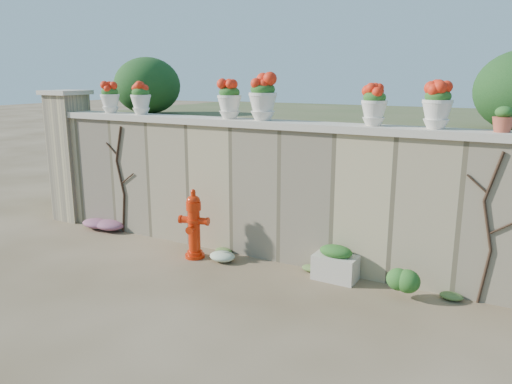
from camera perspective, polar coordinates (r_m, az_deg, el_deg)
The scene contains 20 objects.
ground at distance 6.55m, azimuth -7.21°, elevation -11.76°, with size 80.00×80.00×0.00m, color brown.
stone_wall at distance 7.67m, azimuth 0.51°, elevation -0.01°, with size 8.00×0.40×2.00m, color tan.
wall_cap at distance 7.50m, azimuth 0.52°, elevation 7.82°, with size 8.10×0.52×0.10m, color beige.
gate_pillar at distance 10.24m, azimuth -20.41°, elevation 3.97°, with size 0.72×0.72×2.48m.
raised_fill at distance 10.54m, azimuth 8.86°, elevation 3.48°, with size 9.00×6.00×2.00m, color #384C23.
back_shrub_left at distance 10.30m, azimuth -12.31°, elevation 11.79°, with size 1.30×1.30×1.10m, color #143814.
vine_left at distance 9.07m, azimuth -15.20°, elevation 1.53°, with size 0.60×0.04×1.91m.
vine_right at distance 6.59m, azimuth 25.03°, elevation -3.60°, with size 0.60×0.04×1.91m.
fire_hydrant at distance 7.68m, azimuth -7.10°, elevation -3.64°, with size 0.47×0.33×1.08m.
planter_box at distance 7.01m, azimuth 9.07°, elevation -8.09°, with size 0.60×0.36×0.50m.
green_shrub at distance 6.61m, azimuth 16.15°, elevation -9.32°, with size 0.60×0.54×0.57m, color #1E5119.
magenta_clump at distance 9.55m, azimuth -16.88°, elevation -3.38°, with size 0.91×0.60×0.24m, color #C42795.
white_flowers at distance 7.56m, azimuth -3.70°, elevation -7.44°, with size 0.51×0.41×0.18m, color white.
urn_pot_0 at distance 9.31m, azimuth -16.35°, elevation 10.27°, with size 0.34×0.34×0.53m.
urn_pot_1 at distance 8.82m, azimuth -13.03°, elevation 10.35°, with size 0.34×0.34×0.53m.
urn_pot_2 at distance 7.75m, azimuth -3.05°, elevation 10.46°, with size 0.37×0.37×0.58m.
urn_pot_3 at distance 7.46m, azimuth 0.78°, elevation 10.66°, with size 0.42×0.42×0.65m.
urn_pot_4 at distance 6.83m, azimuth 13.35°, elevation 9.59°, with size 0.34×0.34×0.54m.
urn_pot_5 at distance 6.66m, azimuth 20.01°, elevation 9.26°, with size 0.37×0.37×0.58m.
terracotta_pot at distance 6.59m, azimuth 26.40°, elevation 7.32°, with size 0.24×0.24×0.29m.
Camera 1 is at (3.56, -4.76, 2.76)m, focal length 35.00 mm.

